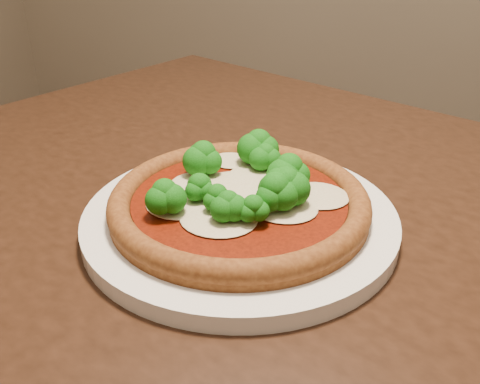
% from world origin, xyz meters
% --- Properties ---
extents(dining_table, '(1.35, 1.18, 0.75)m').
position_xyz_m(dining_table, '(-0.15, 0.17, 0.65)').
color(dining_table, black).
rests_on(dining_table, floor).
extents(plate, '(0.32, 0.32, 0.02)m').
position_xyz_m(plate, '(-0.19, 0.12, 0.76)').
color(plate, white).
rests_on(plate, dining_table).
extents(pizza, '(0.26, 0.26, 0.06)m').
position_xyz_m(pizza, '(-0.18, 0.13, 0.79)').
color(pizza, brown).
rests_on(pizza, plate).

